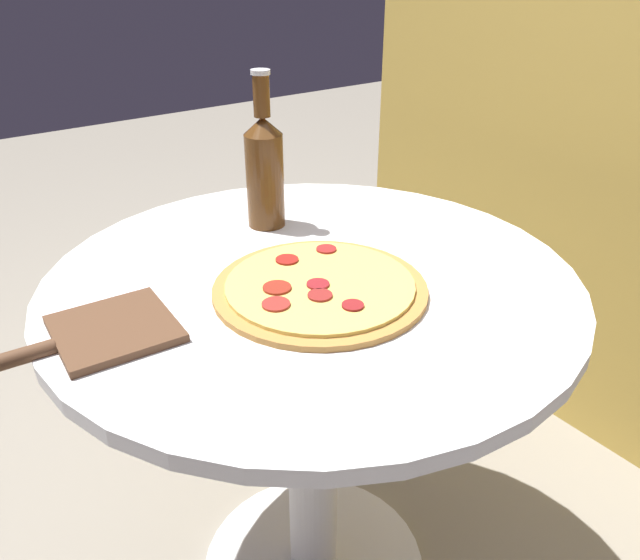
# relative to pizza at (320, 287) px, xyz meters

# --- Properties ---
(table) EXTENTS (0.86, 0.86, 0.72)m
(table) POSITION_rel_pizza_xyz_m (-0.06, 0.02, -0.20)
(table) COLOR white
(table) RESTS_ON ground_plane
(fence_panel) EXTENTS (1.60, 0.04, 1.48)m
(fence_panel) POSITION_rel_pizza_xyz_m (-0.06, 0.89, 0.01)
(fence_panel) COLOR gold
(fence_panel) RESTS_ON ground_plane
(pizza) EXTENTS (0.33, 0.33, 0.02)m
(pizza) POSITION_rel_pizza_xyz_m (0.00, 0.00, 0.00)
(pizza) COLOR #B77F3D
(pizza) RESTS_ON table
(beer_bottle) EXTENTS (0.07, 0.07, 0.28)m
(beer_bottle) POSITION_rel_pizza_xyz_m (-0.27, 0.07, 0.10)
(beer_bottle) COLOR #563314
(beer_bottle) RESTS_ON table
(pizza_paddle) EXTENTS (0.16, 0.27, 0.02)m
(pizza_paddle) POSITION_rel_pizza_xyz_m (-0.08, -0.31, -0.00)
(pizza_paddle) COLOR brown
(pizza_paddle) RESTS_ON table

